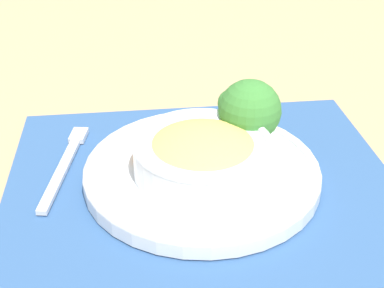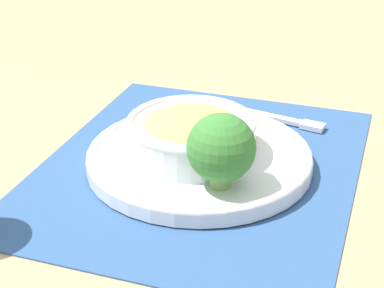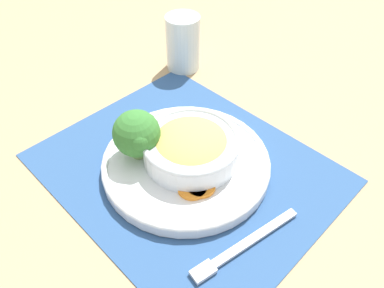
% 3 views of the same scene
% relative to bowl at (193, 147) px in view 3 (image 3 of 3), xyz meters
% --- Properties ---
extents(ground_plane, '(4.00, 4.00, 0.00)m').
position_rel_bowl_xyz_m(ground_plane, '(0.00, 0.01, -0.05)').
color(ground_plane, tan).
extents(placemat, '(0.48, 0.41, 0.00)m').
position_rel_bowl_xyz_m(placemat, '(0.00, 0.01, -0.04)').
color(placemat, '#2D5184').
rests_on(placemat, ground_plane).
extents(plate, '(0.28, 0.28, 0.02)m').
position_rel_bowl_xyz_m(plate, '(0.00, 0.01, -0.03)').
color(plate, silver).
rests_on(plate, placemat).
extents(bowl, '(0.16, 0.16, 0.05)m').
position_rel_bowl_xyz_m(bowl, '(0.00, 0.00, 0.00)').
color(bowl, silver).
rests_on(bowl, plate).
extents(broccoli_floret, '(0.08, 0.08, 0.09)m').
position_rel_bowl_xyz_m(broccoli_floret, '(0.06, 0.06, 0.02)').
color(broccoli_floret, '#759E51').
rests_on(broccoli_floret, plate).
extents(carrot_slice_near, '(0.05, 0.05, 0.01)m').
position_rel_bowl_xyz_m(carrot_slice_near, '(-0.05, 0.04, -0.02)').
color(carrot_slice_near, orange).
rests_on(carrot_slice_near, plate).
extents(carrot_slice_middle, '(0.05, 0.05, 0.01)m').
position_rel_bowl_xyz_m(carrot_slice_middle, '(-0.05, 0.03, -0.02)').
color(carrot_slice_middle, orange).
rests_on(carrot_slice_middle, plate).
extents(water_glass, '(0.07, 0.07, 0.12)m').
position_rel_bowl_xyz_m(water_glass, '(0.25, -0.19, 0.01)').
color(water_glass, silver).
rests_on(water_glass, ground_plane).
extents(fork, '(0.04, 0.18, 0.01)m').
position_rel_bowl_xyz_m(fork, '(-0.16, 0.06, -0.04)').
color(fork, silver).
rests_on(fork, placemat).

